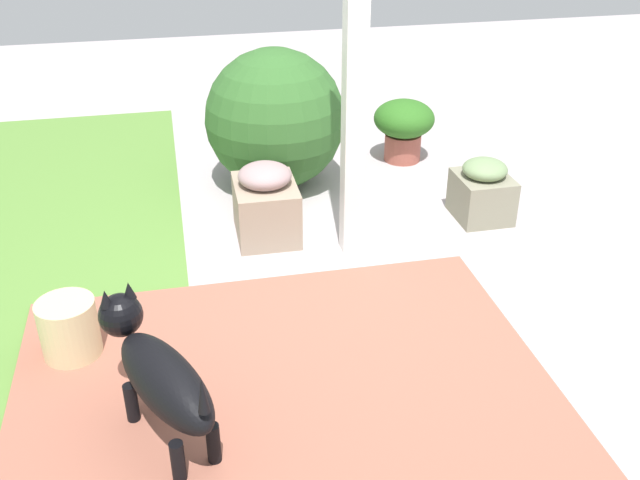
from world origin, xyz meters
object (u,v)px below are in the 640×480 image
object	(u,v)px
stone_planter_mid	(266,203)
dog	(159,372)
ceramic_urn	(69,330)
porch_pillar	(356,37)
terracotta_pot_broad	(404,125)
round_shrub	(275,119)
stone_planter_nearest	(482,191)

from	to	relation	value
stone_planter_mid	dog	size ratio (longest dim) A/B	0.60
dog	ceramic_urn	size ratio (longest dim) A/B	2.62
porch_pillar	ceramic_urn	xyz separation A→B (m)	(-0.72, 1.55, -1.12)
porch_pillar	terracotta_pot_broad	distance (m)	1.75
dog	round_shrub	bearing A→B (deg)	-19.53
stone_planter_mid	round_shrub	xyz separation A→B (m)	(0.76, -0.18, 0.26)
stone_planter_nearest	dog	bearing A→B (deg)	127.48
round_shrub	dog	xyz separation A→B (m)	(-2.38, 0.84, -0.16)
stone_planter_nearest	ceramic_urn	bearing A→B (deg)	111.04
porch_pillar	stone_planter_mid	bearing A→B (deg)	59.56
stone_planter_nearest	round_shrub	xyz separation A→B (m)	(0.81, 1.21, 0.29)
terracotta_pot_broad	stone_planter_mid	bearing A→B (deg)	129.47
porch_pillar	ceramic_urn	distance (m)	2.04
stone_planter_mid	round_shrub	size ratio (longest dim) A/B	0.50
porch_pillar	terracotta_pot_broad	world-z (taller)	porch_pillar
ceramic_urn	porch_pillar	bearing A→B (deg)	-64.97
stone_planter_nearest	stone_planter_mid	bearing A→B (deg)	88.04
porch_pillar	stone_planter_nearest	xyz separation A→B (m)	(0.23, -0.92, -1.08)
stone_planter_mid	terracotta_pot_broad	xyz separation A→B (m)	(0.98, -1.19, 0.06)
stone_planter_mid	ceramic_urn	size ratio (longest dim) A/B	1.58
stone_planter_mid	stone_planter_nearest	bearing A→B (deg)	-91.96
round_shrub	dog	bearing A→B (deg)	160.47
stone_planter_nearest	stone_planter_mid	distance (m)	1.39
porch_pillar	terracotta_pot_broad	size ratio (longest dim) A/B	5.41
round_shrub	terracotta_pot_broad	bearing A→B (deg)	-77.48
stone_planter_nearest	terracotta_pot_broad	xyz separation A→B (m)	(1.03, 0.20, 0.09)
stone_planter_mid	terracotta_pot_broad	size ratio (longest dim) A/B	1.02
stone_planter_nearest	stone_planter_mid	xyz separation A→B (m)	(0.05, 1.39, 0.03)
round_shrub	dog	size ratio (longest dim) A/B	1.22
stone_planter_nearest	stone_planter_mid	size ratio (longest dim) A/B	0.85
round_shrub	dog	distance (m)	2.53
stone_planter_nearest	dog	world-z (taller)	dog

